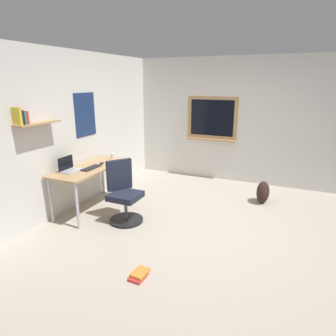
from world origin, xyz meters
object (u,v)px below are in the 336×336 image
at_px(laptop, 69,168).
at_px(computer_mouse, 102,163).
at_px(book_stack_on_floor, 139,275).
at_px(office_chair, 124,196).
at_px(keyboard, 91,168).
at_px(backpack, 263,192).
at_px(desk, 90,171).
at_px(coffee_mug, 113,156).

distance_m(laptop, computer_mouse, 0.58).
bearing_deg(book_stack_on_floor, laptop, 61.31).
bearing_deg(office_chair, book_stack_on_floor, -141.73).
height_order(keyboard, book_stack_on_floor, keyboard).
bearing_deg(book_stack_on_floor, backpack, -19.46).
bearing_deg(backpack, keyboard, 121.20).
xyz_separation_m(desk, coffee_mug, (0.62, -0.03, 0.12)).
height_order(computer_mouse, coffee_mug, coffee_mug).
bearing_deg(office_chair, coffee_mug, 42.37).
xyz_separation_m(computer_mouse, book_stack_on_floor, (-1.51, -1.56, -0.73)).
bearing_deg(keyboard, laptop, 137.99).
xyz_separation_m(laptop, backpack, (1.79, -2.76, -0.61)).
relative_size(office_chair, computer_mouse, 9.13).
bearing_deg(office_chair, desk, 79.25).
distance_m(keyboard, book_stack_on_floor, 2.12).
bearing_deg(keyboard, book_stack_on_floor, -128.26).
bearing_deg(computer_mouse, desk, 159.43).
bearing_deg(backpack, laptop, 122.90).
distance_m(coffee_mug, book_stack_on_floor, 2.62).
relative_size(desk, keyboard, 3.89).
xyz_separation_m(office_chair, computer_mouse, (0.34, 0.64, 0.36)).
xyz_separation_m(computer_mouse, coffee_mug, (0.41, 0.05, 0.03)).
height_order(coffee_mug, book_stack_on_floor, coffee_mug).
bearing_deg(book_stack_on_floor, desk, 51.52).
height_order(desk, keyboard, keyboard).
distance_m(desk, coffee_mug, 0.63).
relative_size(office_chair, backpack, 2.37).
xyz_separation_m(computer_mouse, backpack, (1.26, -2.54, -0.57)).
bearing_deg(keyboard, coffee_mug, 4.13).
bearing_deg(laptop, keyboard, -42.01).
distance_m(desk, office_chair, 0.78).
height_order(desk, coffee_mug, coffee_mug).
xyz_separation_m(office_chair, book_stack_on_floor, (-1.17, -0.92, -0.37)).
height_order(computer_mouse, backpack, computer_mouse).
distance_m(desk, keyboard, 0.14).
bearing_deg(office_chair, laptop, 102.21).
height_order(keyboard, coffee_mug, coffee_mug).
bearing_deg(keyboard, desk, 47.32).
relative_size(keyboard, backpack, 0.92).
xyz_separation_m(laptop, keyboard, (0.25, -0.23, -0.04)).
relative_size(laptop, book_stack_on_floor, 1.26).
xyz_separation_m(desk, keyboard, (-0.07, -0.08, 0.09)).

